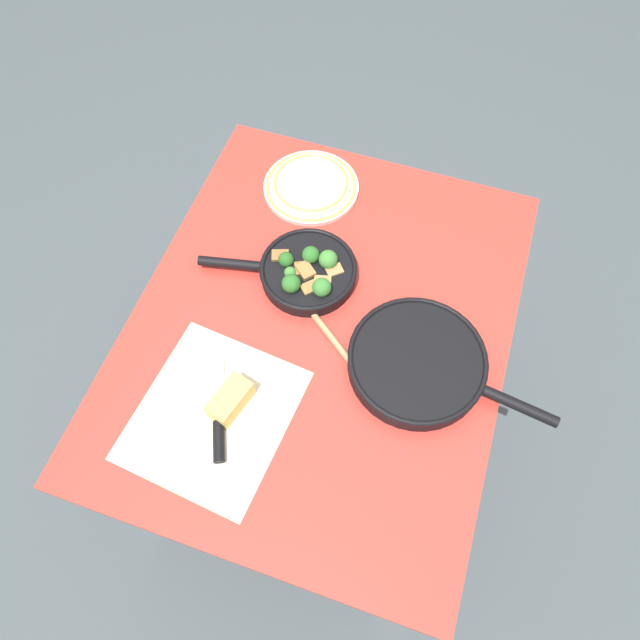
# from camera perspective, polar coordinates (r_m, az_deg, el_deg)

# --- Properties ---
(ground_plane) EXTENTS (14.00, 14.00, 0.00)m
(ground_plane) POSITION_cam_1_polar(r_m,az_deg,el_deg) (1.97, 0.00, -10.26)
(ground_plane) COLOR #424C51
(dining_table_red) EXTENTS (1.06, 0.84, 0.72)m
(dining_table_red) POSITION_cam_1_polar(r_m,az_deg,el_deg) (1.38, 0.00, -2.14)
(dining_table_red) COLOR red
(dining_table_red) RESTS_ON ground_plane
(skillet_broccoli) EXTENTS (0.23, 0.37, 0.07)m
(skillet_broccoli) POSITION_cam_1_polar(r_m,az_deg,el_deg) (1.34, -1.38, 4.90)
(skillet_broccoli) COLOR black
(skillet_broccoli) RESTS_ON dining_table_red
(skillet_eggs) EXTENTS (0.30, 0.46, 0.05)m
(skillet_eggs) POSITION_cam_1_polar(r_m,az_deg,el_deg) (1.25, 9.79, -4.18)
(skillet_eggs) COLOR black
(skillet_eggs) RESTS_ON dining_table_red
(wooden_spoon) EXTENTS (0.25, 0.32, 0.02)m
(wooden_spoon) POSITION_cam_1_polar(r_m,az_deg,el_deg) (1.27, 2.00, -2.63)
(wooden_spoon) COLOR tan
(wooden_spoon) RESTS_ON dining_table_red
(parchment_sheet) EXTENTS (0.37, 0.34, 0.00)m
(parchment_sheet) POSITION_cam_1_polar(r_m,az_deg,el_deg) (1.23, -10.61, -9.29)
(parchment_sheet) COLOR beige
(parchment_sheet) RESTS_ON dining_table_red
(grater_knife) EXTENTS (0.23, 0.12, 0.02)m
(grater_knife) POSITION_cam_1_polar(r_m,az_deg,el_deg) (1.22, -10.10, -10.10)
(grater_knife) COLOR silver
(grater_knife) RESTS_ON dining_table_red
(cheese_block) EXTENTS (0.11, 0.08, 0.05)m
(cheese_block) POSITION_cam_1_polar(r_m,az_deg,el_deg) (1.21, -8.95, -7.93)
(cheese_block) COLOR #E0C15B
(cheese_block) RESTS_ON dining_table_red
(dinner_plate_stack) EXTENTS (0.25, 0.25, 0.03)m
(dinner_plate_stack) POSITION_cam_1_polar(r_m,az_deg,el_deg) (1.52, -0.90, 13.31)
(dinner_plate_stack) COLOR silver
(dinner_plate_stack) RESTS_ON dining_table_red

